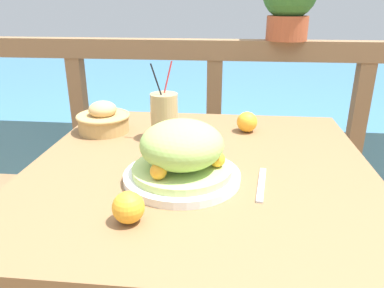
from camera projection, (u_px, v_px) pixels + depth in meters
name	position (u px, v px, depth m)	size (l,w,h in m)	color
patio_table	(200.00, 195.00, 1.08)	(0.95, 0.98, 0.74)	olive
railing_fence	(214.00, 105.00, 1.82)	(2.80, 0.08, 1.00)	brown
sea_backdrop	(224.00, 89.00, 4.31)	(12.00, 4.00, 0.40)	teal
salad_plate	(182.00, 155.00, 0.93)	(0.30, 0.30, 0.16)	white
drink_glass	(164.00, 116.00, 1.21)	(0.09, 0.09, 0.25)	tan
bread_basket	(103.00, 119.00, 1.29)	(0.18, 0.18, 0.11)	tan
knife	(261.00, 184.00, 0.93)	(0.04, 0.18, 0.00)	silver
orange_near_basket	(128.00, 207.00, 0.76)	(0.07, 0.07, 0.07)	#F9A328
orange_near_glass	(247.00, 122.00, 1.29)	(0.07, 0.07, 0.07)	#F9A328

